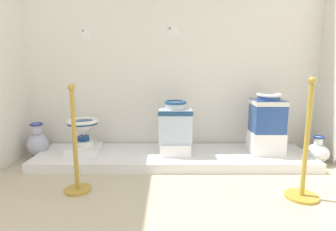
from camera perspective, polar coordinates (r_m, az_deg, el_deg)
The scene contains 14 objects.
wall_back at distance 3.61m, azimuth 0.87°, elevation 17.18°, with size 3.89×0.06×3.11m, color white.
display_platform at distance 3.32m, azimuth 0.94°, elevation -8.50°, with size 3.16×0.79×0.11m, color white.
plinth_block_tall_cobalt at distance 3.47m, azimuth -17.00°, elevation -6.51°, with size 0.36×0.38×0.08m, color white.
antique_toilet_tall_cobalt at distance 3.41m, azimuth -17.21°, elevation -2.55°, with size 0.37×0.37×0.32m.
plinth_block_central_ornate at distance 3.24m, azimuth 1.29°, elevation -6.65°, with size 0.35×0.31×0.14m, color white.
antique_toilet_central_ornate at distance 3.16m, azimuth 1.31°, elevation -1.26°, with size 0.38×0.28×0.48m.
plinth_block_leftmost at distance 3.45m, azimuth 19.21°, elevation -5.22°, with size 0.37×0.30×0.25m, color white.
antique_toilet_leftmost at distance 3.37m, azimuth 19.57°, elevation 0.67°, with size 0.35×0.31×0.45m.
info_placard_first at distance 3.71m, azimuth -16.68°, elevation 15.75°, with size 0.10×0.01×0.13m.
info_placard_second at distance 3.57m, azimuth 0.83°, elevation 16.88°, with size 0.13×0.01×0.11m.
decorative_vase_spare at distance 3.74m, azimuth -25.27°, elevation -5.21°, with size 0.25×0.25×0.44m.
decorative_vase_companion at distance 3.63m, azimuth 28.08°, elevation -6.65°, with size 0.26×0.26×0.33m.
stanchion_post_near_left at distance 2.63m, azimuth -18.52°, elevation -8.43°, with size 0.24×0.24×0.97m.
stanchion_post_near_right at distance 2.64m, azimuth 25.98°, elevation -9.22°, with size 0.28×0.28×1.04m.
Camera 1 is at (1.78, -1.14, 1.13)m, focal length 29.75 mm.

